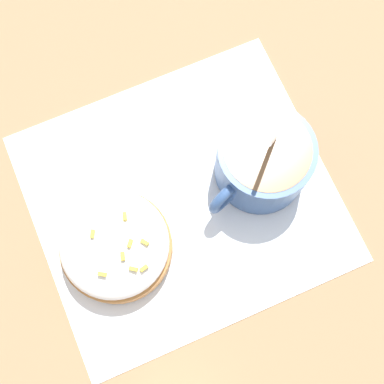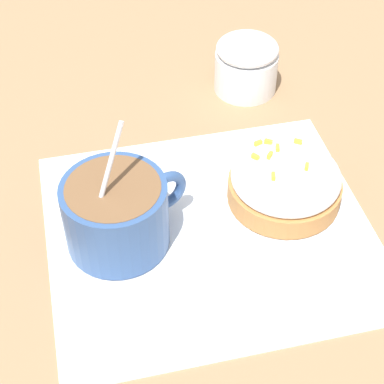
# 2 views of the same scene
# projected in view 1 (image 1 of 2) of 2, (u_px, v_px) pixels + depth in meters

# --- Properties ---
(ground_plane) EXTENTS (3.00, 3.00, 0.00)m
(ground_plane) POSITION_uv_depth(u_px,v_px,m) (183.00, 198.00, 0.51)
(ground_plane) COLOR #93704C
(paper_napkin) EXTENTS (0.30, 0.28, 0.00)m
(paper_napkin) POSITION_uv_depth(u_px,v_px,m) (183.00, 198.00, 0.51)
(paper_napkin) COLOR white
(paper_napkin) RESTS_ON ground_plane
(coffee_cup) EXTENTS (0.11, 0.09, 0.12)m
(coffee_cup) POSITION_uv_depth(u_px,v_px,m) (263.00, 161.00, 0.48)
(coffee_cup) COLOR #335184
(coffee_cup) RESTS_ON paper_napkin
(frosted_pastry) EXTENTS (0.10, 0.10, 0.05)m
(frosted_pastry) POSITION_uv_depth(u_px,v_px,m) (115.00, 245.00, 0.47)
(frosted_pastry) COLOR #B2753D
(frosted_pastry) RESTS_ON paper_napkin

